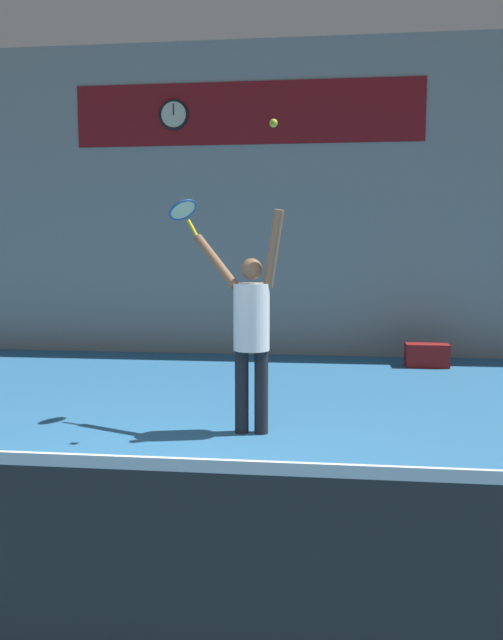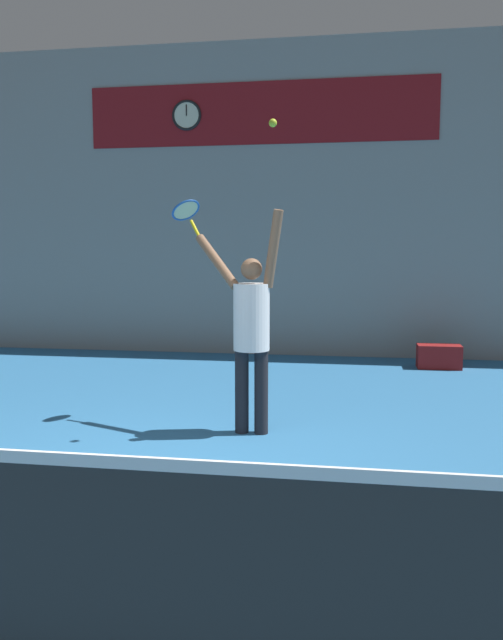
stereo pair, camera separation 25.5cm
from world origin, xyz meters
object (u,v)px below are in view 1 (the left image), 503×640
object	(u,v)px
equipment_bag	(427,355)
tennis_ball	(273,123)
tennis_racket	(184,212)
tennis_player	(251,325)
scoreboard_clock	(174,115)

from	to	relation	value
equipment_bag	tennis_ball	bearing A→B (deg)	-118.29
tennis_racket	equipment_bag	distance (m)	4.70
tennis_ball	tennis_player	bearing A→B (deg)	153.69
tennis_racket	tennis_ball	bearing A→B (deg)	-31.72
tennis_player	tennis_ball	xyz separation A→B (m)	(0.21, -0.11, 1.80)
tennis_racket	equipment_bag	bearing A→B (deg)	46.76
tennis_player	equipment_bag	size ratio (longest dim) A/B	3.37
tennis_racket	tennis_ball	distance (m)	1.32
scoreboard_clock	equipment_bag	size ratio (longest dim) A/B	0.78
scoreboard_clock	tennis_racket	distance (m)	4.38
scoreboard_clock	tennis_player	world-z (taller)	scoreboard_clock
tennis_player	tennis_ball	world-z (taller)	tennis_ball
tennis_player	tennis_racket	world-z (taller)	tennis_racket
tennis_ball	equipment_bag	size ratio (longest dim) A/B	0.12
scoreboard_clock	tennis_player	xyz separation A→B (m)	(1.74, -4.36, -2.84)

